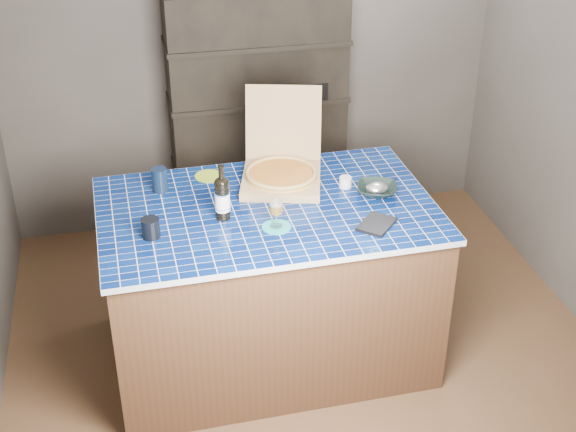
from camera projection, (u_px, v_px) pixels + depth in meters
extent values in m
plane|color=#523223|center=(308.00, 355.00, 4.77)|extent=(3.50, 3.50, 0.00)
plane|color=#4F4944|center=(251.00, 58.00, 5.62)|extent=(3.50, 0.00, 3.50)
plane|color=#4F4944|center=(438.00, 399.00, 2.67)|extent=(3.50, 0.00, 3.50)
cube|color=black|center=(257.00, 117.00, 5.61)|extent=(1.20, 0.40, 1.80)
cube|color=black|center=(294.00, 86.00, 5.50)|extent=(0.40, 0.32, 0.12)
cube|color=#47281C|center=(268.00, 285.00, 4.57)|extent=(1.78, 1.14, 0.96)
cube|color=#041544|center=(267.00, 210.00, 4.32)|extent=(1.83, 1.18, 0.03)
cube|color=#99784F|center=(281.00, 180.00, 4.53)|extent=(0.54, 0.54, 0.05)
cube|color=#99784F|center=(283.00, 123.00, 4.64)|extent=(0.45, 0.21, 0.43)
cylinder|color=#A88046|center=(281.00, 175.00, 4.51)|extent=(0.40, 0.40, 0.01)
cylinder|color=#65130B|center=(281.00, 173.00, 4.51)|extent=(0.35, 0.35, 0.01)
torus|color=#A88046|center=(281.00, 173.00, 4.50)|extent=(0.41, 0.41, 0.02)
cylinder|color=black|center=(222.00, 200.00, 4.16)|extent=(0.08, 0.08, 0.21)
ellipsoid|color=black|center=(222.00, 182.00, 4.10)|extent=(0.08, 0.08, 0.04)
cylinder|color=black|center=(221.00, 173.00, 4.08)|extent=(0.03, 0.03, 0.09)
cylinder|color=silver|center=(222.00, 202.00, 4.16)|extent=(0.08, 0.08, 0.10)
cylinder|color=#3D77D0|center=(223.00, 207.00, 4.18)|extent=(0.08, 0.08, 0.01)
cylinder|color=#3D77D0|center=(222.00, 193.00, 4.14)|extent=(0.08, 0.08, 0.01)
cylinder|color=teal|center=(276.00, 227.00, 4.13)|extent=(0.15, 0.15, 0.01)
cylinder|color=white|center=(276.00, 226.00, 4.12)|extent=(0.06, 0.06, 0.00)
cylinder|color=white|center=(276.00, 220.00, 4.10)|extent=(0.01, 0.01, 0.07)
ellipsoid|color=white|center=(276.00, 207.00, 4.07)|extent=(0.07, 0.07, 0.10)
cylinder|color=#BF8A1E|center=(276.00, 208.00, 4.07)|extent=(0.06, 0.06, 0.05)
cylinder|color=white|center=(276.00, 204.00, 4.06)|extent=(0.06, 0.06, 0.02)
cylinder|color=black|center=(151.00, 228.00, 4.02)|extent=(0.09, 0.09, 0.10)
cube|color=black|center=(377.00, 224.00, 4.14)|extent=(0.25, 0.25, 0.02)
imported|color=black|center=(377.00, 190.00, 4.43)|extent=(0.28, 0.28, 0.05)
ellipsoid|color=silver|center=(377.00, 188.00, 4.42)|extent=(0.13, 0.11, 0.06)
cylinder|color=silver|center=(345.00, 182.00, 4.50)|extent=(0.07, 0.07, 0.06)
cylinder|color=black|center=(160.00, 180.00, 4.44)|extent=(0.09, 0.09, 0.14)
cylinder|color=#92B426|center=(209.00, 176.00, 4.62)|extent=(0.16, 0.16, 0.01)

